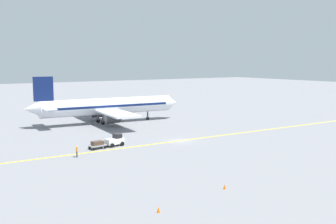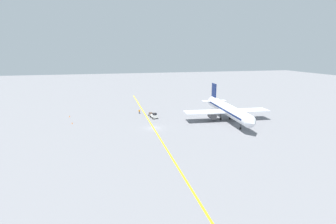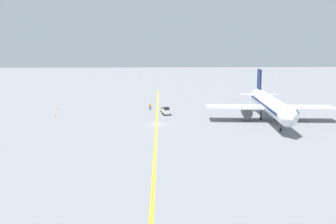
# 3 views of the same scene
# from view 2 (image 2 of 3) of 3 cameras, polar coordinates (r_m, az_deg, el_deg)

# --- Properties ---
(ground_plane) EXTENTS (400.00, 400.00, 0.00)m
(ground_plane) POSITION_cam_2_polar(r_m,az_deg,el_deg) (77.93, -3.17, -3.50)
(ground_plane) COLOR slate
(apron_yellow_centreline) EXTENTS (2.41, 119.99, 0.01)m
(apron_yellow_centreline) POSITION_cam_2_polar(r_m,az_deg,el_deg) (77.93, -3.17, -3.50)
(apron_yellow_centreline) COLOR yellow
(apron_yellow_centreline) RESTS_ON ground
(airplane_at_gate) EXTENTS (28.30, 35.54, 10.60)m
(airplane_at_gate) POSITION_cam_2_polar(r_m,az_deg,el_deg) (87.17, 12.84, 0.49)
(airplane_at_gate) COLOR silver
(airplane_at_gate) RESTS_ON ground
(baggage_tug_white) EXTENTS (2.11, 3.18, 2.11)m
(baggage_tug_white) POSITION_cam_2_polar(r_m,az_deg,el_deg) (88.73, -3.04, -0.83)
(baggage_tug_white) COLOR white
(baggage_tug_white) RESTS_ON ground
(baggage_cart_trailing) EXTENTS (1.75, 2.77, 1.24)m
(baggage_cart_trailing) POSITION_cam_2_polar(r_m,az_deg,el_deg) (91.80, -3.71, -0.46)
(baggage_cart_trailing) COLOR gray
(baggage_cart_trailing) RESTS_ON ground
(ground_crew_worker) EXTENTS (0.55, 0.34, 1.68)m
(ground_crew_worker) POSITION_cam_2_polar(r_m,az_deg,el_deg) (95.71, -6.26, 0.14)
(ground_crew_worker) COLOR #23232D
(ground_crew_worker) RESTS_ON ground
(traffic_cone_near_nose) EXTENTS (0.32, 0.32, 0.55)m
(traffic_cone_near_nose) POSITION_cam_2_polar(r_m,az_deg,el_deg) (96.83, -20.63, -0.87)
(traffic_cone_near_nose) COLOR orange
(traffic_cone_near_nose) RESTS_ON ground
(traffic_cone_mid_apron) EXTENTS (0.32, 0.32, 0.55)m
(traffic_cone_mid_apron) POSITION_cam_2_polar(r_m,az_deg,el_deg) (87.50, -20.16, -2.26)
(traffic_cone_mid_apron) COLOR orange
(traffic_cone_mid_apron) RESTS_ON ground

